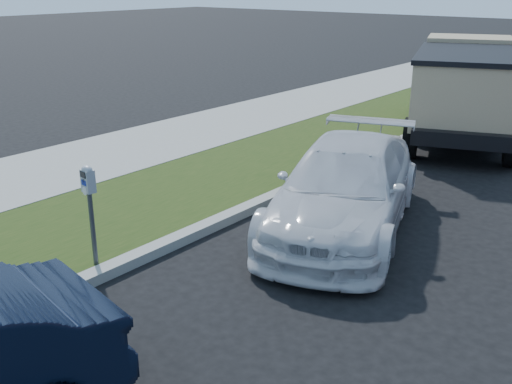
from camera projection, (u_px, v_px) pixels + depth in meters
The scene contains 5 objects.
ground at pixel (295, 317), 7.14m from camera, with size 120.00×120.00×0.00m, color black.
streetside at pixel (124, 179), 11.87m from camera, with size 6.12×50.00×0.15m.
parking_meter at pixel (89, 194), 7.85m from camera, with size 0.21×0.15×1.41m.
white_wagon at pixel (347, 186), 9.54m from camera, with size 1.94×4.77×1.39m, color silver.
dump_truck at pixel (465, 85), 14.91m from camera, with size 4.10×6.34×2.34m.
Camera 1 is at (3.54, -5.13, 3.81)m, focal length 42.00 mm.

